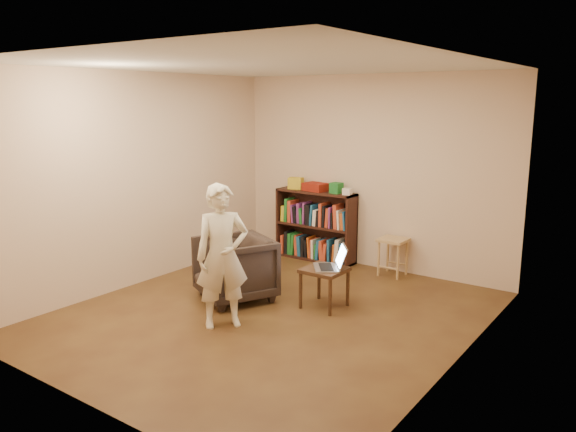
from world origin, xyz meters
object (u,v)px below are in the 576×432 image
Objects in this scene: stool at (393,246)px; person at (222,256)px; armchair at (235,268)px; bookshelf at (316,230)px; side_table at (325,275)px; laptop at (332,263)px.

stool is 0.34× the size of person.
bookshelf is at bearing 120.51° from armchair.
armchair is 0.86m from person.
person is at bearing -105.02° from stool.
person is (-0.68, -2.53, 0.33)m from stool.
side_table is 1.23m from person.
armchair is 1.05m from side_table.
person is (0.55, -2.60, 0.29)m from bookshelf.
stool is 1.50m from side_table.
person is (-0.63, -1.07, 0.22)m from laptop.
bookshelf is at bearing 177.03° from stool.
stool is at bearing 139.95° from laptop.
side_table is 0.31× the size of person.
armchair is (0.14, -1.94, -0.07)m from bookshelf.
stool reaches higher than side_table.
person reaches higher than stool.
laptop is at bearing 28.38° from side_table.
person is (-0.56, -1.04, 0.36)m from side_table.
bookshelf reaches higher than armchair.
side_table is (0.98, 0.38, 0.01)m from armchair.
side_table is (1.12, -1.56, -0.07)m from bookshelf.
stool is at bearing 22.99° from person.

